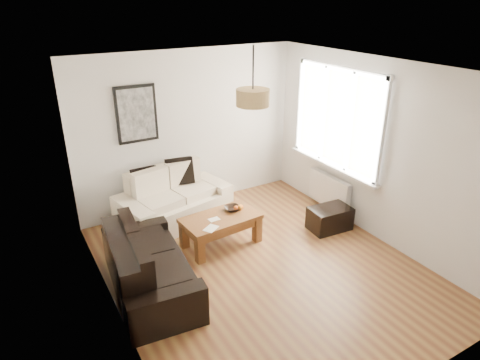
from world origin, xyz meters
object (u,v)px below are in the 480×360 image
loveseat_cream (174,197)px  ottoman (330,218)px  coffee_table (221,230)px  sofa_leather (149,263)px

loveseat_cream → ottoman: 2.45m
coffee_table → ottoman: (1.65, -0.46, -0.05)m
coffee_table → ottoman: coffee_table is taller
loveseat_cream → coffee_table: loveseat_cream is taller
coffee_table → ottoman: bearing=-15.5°
loveseat_cream → coffee_table: size_ratio=1.54×
loveseat_cream → sofa_leather: size_ratio=0.96×
loveseat_cream → ottoman: loveseat_cream is taller
coffee_table → sofa_leather: bearing=-158.6°
ottoman → sofa_leather: bearing=-179.5°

